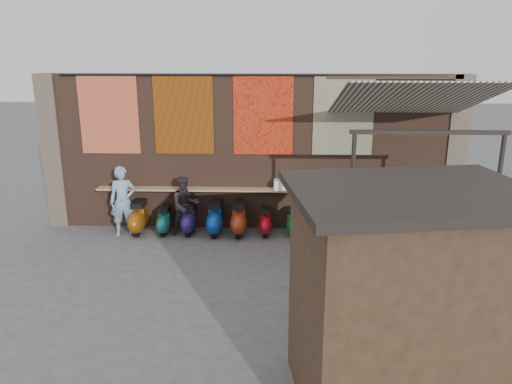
% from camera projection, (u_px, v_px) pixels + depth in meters
% --- Properties ---
extents(ground, '(70.00, 70.00, 0.00)m').
position_uv_depth(ground, '(247.00, 267.00, 10.91)').
color(ground, '#474749').
rests_on(ground, ground).
extents(brick_wall, '(10.00, 0.40, 4.00)m').
position_uv_depth(brick_wall, '(252.00, 153.00, 12.96)').
color(brick_wall, brown).
rests_on(brick_wall, ground).
extents(pier_left, '(0.50, 0.50, 4.00)m').
position_uv_depth(pier_left, '(55.00, 151.00, 13.13)').
color(pier_left, '#4C4238').
rests_on(pier_left, ground).
extents(pier_right, '(0.50, 0.50, 4.00)m').
position_uv_depth(pier_right, '(454.00, 154.00, 12.79)').
color(pier_right, '#4C4238').
rests_on(pier_right, ground).
extents(eating_counter, '(8.00, 0.32, 0.05)m').
position_uv_depth(eating_counter, '(251.00, 190.00, 12.85)').
color(eating_counter, '#9E7A51').
rests_on(eating_counter, brick_wall).
extents(shelf_box, '(0.58, 0.30, 0.25)m').
position_uv_depth(shelf_box, '(285.00, 185.00, 12.75)').
color(shelf_box, white).
rests_on(shelf_box, eating_counter).
extents(tapestry_redgold, '(1.50, 0.02, 2.00)m').
position_uv_depth(tapestry_redgold, '(109.00, 114.00, 12.59)').
color(tapestry_redgold, maroon).
rests_on(tapestry_redgold, brick_wall).
extents(tapestry_sun, '(1.50, 0.02, 2.00)m').
position_uv_depth(tapestry_sun, '(184.00, 115.00, 12.53)').
color(tapestry_sun, '#C6580B').
rests_on(tapestry_sun, brick_wall).
extents(tapestry_orange, '(1.50, 0.02, 2.00)m').
position_uv_depth(tapestry_orange, '(263.00, 115.00, 12.46)').
color(tapestry_orange, red).
rests_on(tapestry_orange, brick_wall).
extents(tapestry_multi, '(1.50, 0.02, 2.00)m').
position_uv_depth(tapestry_multi, '(343.00, 115.00, 12.40)').
color(tapestry_multi, '#276392').
rests_on(tapestry_multi, brick_wall).
extents(hang_rail, '(9.50, 0.06, 0.06)m').
position_uv_depth(hang_rail, '(251.00, 75.00, 12.19)').
color(hang_rail, black).
rests_on(hang_rail, brick_wall).
extents(scooter_stool_0, '(0.40, 0.88, 0.84)m').
position_uv_depth(scooter_stool_0, '(139.00, 218.00, 12.82)').
color(scooter_stool_0, '#80420B').
rests_on(scooter_stool_0, ground).
extents(scooter_stool_1, '(0.32, 0.72, 0.69)m').
position_uv_depth(scooter_stool_1, '(165.00, 220.00, 12.83)').
color(scooter_stool_1, '#1C7169').
rests_on(scooter_stool_1, ground).
extents(scooter_stool_2, '(0.36, 0.80, 0.76)m').
position_uv_depth(scooter_stool_2, '(189.00, 219.00, 12.83)').
color(scooter_stool_2, navy).
rests_on(scooter_stool_2, ground).
extents(scooter_stool_3, '(0.39, 0.87, 0.83)m').
position_uv_depth(scooter_stool_3, '(215.00, 219.00, 12.75)').
color(scooter_stool_3, '#0E3E9C').
rests_on(scooter_stool_3, ground).
extents(scooter_stool_4, '(0.40, 0.88, 0.84)m').
position_uv_depth(scooter_stool_4, '(239.00, 219.00, 12.71)').
color(scooter_stool_4, maroon).
rests_on(scooter_stool_4, ground).
extents(scooter_stool_5, '(0.32, 0.71, 0.68)m').
position_uv_depth(scooter_stool_5, '(265.00, 222.00, 12.76)').
color(scooter_stool_5, maroon).
rests_on(scooter_stool_5, ground).
extents(scooter_stool_6, '(0.32, 0.71, 0.67)m').
position_uv_depth(scooter_stool_6, '(292.00, 222.00, 12.74)').
color(scooter_stool_6, '#0C5723').
rests_on(scooter_stool_6, ground).
extents(scooter_stool_7, '(0.33, 0.74, 0.71)m').
position_uv_depth(scooter_stool_7, '(316.00, 222.00, 12.71)').
color(scooter_stool_7, '#131D4A').
rests_on(scooter_stool_7, ground).
extents(scooter_stool_8, '(0.40, 0.88, 0.84)m').
position_uv_depth(scooter_stool_8, '(340.00, 219.00, 12.69)').
color(scooter_stool_8, navy).
rests_on(scooter_stool_8, ground).
extents(scooter_stool_9, '(0.40, 0.89, 0.85)m').
position_uv_depth(scooter_stool_9, '(369.00, 220.00, 12.62)').
color(scooter_stool_9, '#0E4A0F').
rests_on(scooter_stool_9, ground).
extents(diner_left, '(0.74, 0.58, 1.78)m').
position_uv_depth(diner_left, '(123.00, 201.00, 12.61)').
color(diner_left, '#7F95B8').
rests_on(diner_left, ground).
extents(diner_right, '(0.91, 0.84, 1.51)m').
position_uv_depth(diner_right, '(185.00, 206.00, 12.68)').
color(diner_right, '#30252C').
rests_on(diner_right, ground).
extents(shopper_navy, '(1.11, 1.00, 1.82)m').
position_uv_depth(shopper_navy, '(427.00, 220.00, 11.12)').
color(shopper_navy, '#14202F').
rests_on(shopper_navy, ground).
extents(shopper_grey, '(1.23, 0.97, 1.66)m').
position_uv_depth(shopper_grey, '(454.00, 241.00, 10.12)').
color(shopper_grey, '#545659').
rests_on(shopper_grey, ground).
extents(shopper_tan, '(0.90, 0.97, 1.67)m').
position_uv_depth(shopper_tan, '(372.00, 213.00, 11.84)').
color(shopper_tan, '#8B8059').
rests_on(shopper_tan, ground).
extents(market_stall, '(2.90, 2.34, 2.85)m').
position_uv_depth(market_stall, '(404.00, 304.00, 6.43)').
color(market_stall, black).
rests_on(market_stall, ground).
extents(stall_roof, '(3.25, 2.68, 0.12)m').
position_uv_depth(stall_roof, '(414.00, 193.00, 6.02)').
color(stall_roof, black).
rests_on(stall_roof, market_stall).
extents(stall_sign, '(1.19, 0.22, 0.50)m').
position_uv_depth(stall_sign, '(379.00, 230.00, 7.23)').
color(stall_sign, gold).
rests_on(stall_sign, market_stall).
extents(stall_shelf, '(2.17, 0.43, 0.06)m').
position_uv_depth(stall_shelf, '(375.00, 294.00, 7.51)').
color(stall_shelf, '#473321').
rests_on(stall_shelf, market_stall).
extents(awning_canvas, '(3.20, 3.28, 0.97)m').
position_uv_depth(awning_canvas, '(411.00, 99.00, 10.69)').
color(awning_canvas, beige).
rests_on(awning_canvas, brick_wall).
extents(awning_ledger, '(3.30, 0.08, 0.12)m').
position_uv_depth(awning_ledger, '(395.00, 76.00, 12.10)').
color(awning_ledger, '#33261C').
rests_on(awning_ledger, brick_wall).
extents(awning_header, '(3.00, 0.08, 0.08)m').
position_uv_depth(awning_header, '(430.00, 132.00, 9.38)').
color(awning_header, black).
rests_on(awning_header, awning_post_left).
extents(awning_post_left, '(0.09, 0.09, 3.10)m').
position_uv_depth(awning_post_left, '(351.00, 209.00, 9.84)').
color(awning_post_left, black).
rests_on(awning_post_left, ground).
extents(awning_post_right, '(0.09, 0.09, 3.10)m').
position_uv_depth(awning_post_right, '(494.00, 210.00, 9.75)').
color(awning_post_right, black).
rests_on(awning_post_right, ground).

